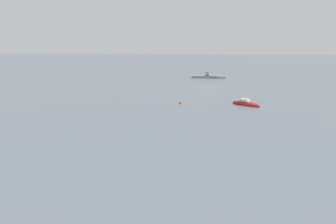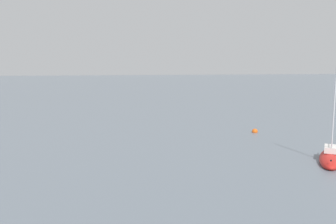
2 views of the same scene
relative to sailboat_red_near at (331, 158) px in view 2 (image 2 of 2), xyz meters
The scene contains 2 objects.
sailboat_red_near is the anchor object (origin of this frame).
mooring_buoy_near 11.25m from the sailboat_red_near, ahead, with size 0.59×0.59×0.59m.
Camera 2 is at (-27.22, 41.24, 6.75)m, focal length 36.56 mm.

